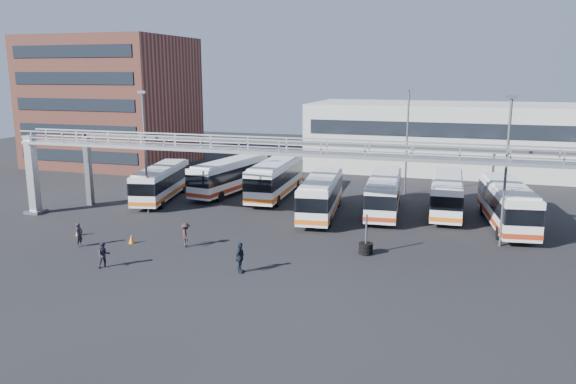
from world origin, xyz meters
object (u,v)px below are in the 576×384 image
(light_pole_left, at_px, (145,146))
(bus_4, at_px, (321,194))
(bus_3, at_px, (276,177))
(pedestrian_c, at_px, (186,235))
(bus_5, at_px, (384,192))
(bus_7, at_px, (507,203))
(bus_6, at_px, (447,193))
(light_pole_back, at_px, (407,136))
(bus_1, at_px, (161,182))
(light_pole_mid, at_px, (506,164))
(bus_2, at_px, (230,175))
(pedestrian_a, at_px, (79,235))
(cone_left, at_px, (79,231))
(pedestrian_d, at_px, (240,258))
(cone_right, at_px, (131,239))
(tire_stack, at_px, (366,247))
(pedestrian_b, at_px, (104,255))

(light_pole_left, height_order, bus_4, light_pole_left)
(bus_3, bearing_deg, pedestrian_c, -96.07)
(light_pole_left, relative_size, bus_5, 0.93)
(pedestrian_c, bearing_deg, bus_7, -94.33)
(bus_6, bearing_deg, light_pole_back, 119.53)
(bus_1, relative_size, pedestrian_c, 6.35)
(light_pole_mid, xyz_separation_m, bus_3, (-19.60, 9.89, -3.79))
(bus_2, xyz_separation_m, bus_6, (20.53, -2.02, -0.07))
(bus_2, bearing_deg, pedestrian_a, -89.98)
(light_pole_left, height_order, pedestrian_c, light_pole_left)
(bus_4, distance_m, cone_left, 18.99)
(bus_2, height_order, bus_7, bus_7)
(pedestrian_c, height_order, pedestrian_d, pedestrian_d)
(bus_6, relative_size, pedestrian_a, 6.37)
(bus_6, bearing_deg, bus_3, 172.20)
(light_pole_mid, bearing_deg, bus_2, 157.38)
(cone_left, bearing_deg, bus_1, 90.50)
(bus_1, bearing_deg, pedestrian_d, -59.38)
(bus_2, distance_m, cone_right, 17.29)
(bus_1, distance_m, bus_5, 20.46)
(bus_2, relative_size, bus_7, 0.98)
(light_pole_left, distance_m, bus_1, 6.25)
(bus_5, relative_size, pedestrian_a, 6.56)
(bus_5, bearing_deg, pedestrian_d, -114.47)
(bus_1, distance_m, pedestrian_d, 21.37)
(bus_1, height_order, tire_stack, bus_1)
(light_pole_back, relative_size, bus_6, 0.96)
(pedestrian_b, bearing_deg, pedestrian_a, 95.66)
(bus_2, distance_m, bus_5, 15.87)
(pedestrian_a, height_order, cone_right, pedestrian_a)
(bus_2, distance_m, bus_4, 12.11)
(light_pole_back, height_order, pedestrian_a, light_pole_back)
(bus_4, height_order, cone_left, bus_4)
(light_pole_mid, xyz_separation_m, bus_7, (0.66, 5.20, -3.84))
(bus_7, bearing_deg, cone_left, -166.20)
(bus_1, xyz_separation_m, cone_left, (0.11, -12.14, -1.39))
(pedestrian_b, bearing_deg, cone_right, 56.81)
(light_pole_mid, bearing_deg, cone_right, -163.94)
(bus_1, bearing_deg, bus_7, -12.36)
(bus_7, bearing_deg, cone_right, -161.60)
(bus_4, height_order, pedestrian_a, bus_4)
(cone_right, bearing_deg, light_pole_back, 53.23)
(light_pole_back, distance_m, cone_right, 28.05)
(light_pole_mid, height_order, light_pole_back, same)
(light_pole_back, relative_size, pedestrian_b, 6.40)
(light_pole_back, xyz_separation_m, pedestrian_c, (-12.47, -21.62, -4.89))
(bus_7, height_order, pedestrian_b, bus_7)
(bus_3, height_order, pedestrian_b, bus_3)
(bus_4, bearing_deg, cone_right, -139.55)
(tire_stack, bearing_deg, pedestrian_b, -153.37)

